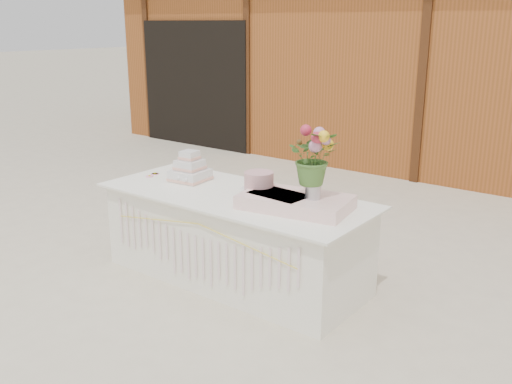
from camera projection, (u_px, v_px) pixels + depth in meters
The scene contains 9 objects.
ground at pixel (235, 278), 5.03m from camera, with size 80.00×80.00×0.00m, color beige.
barn at pixel (471, 54), 9.13m from camera, with size 12.60×4.60×3.30m.
cake_table at pixel (235, 237), 4.92m from camera, with size 2.40×1.00×0.77m.
wedding_cake at pixel (190, 171), 5.20m from camera, with size 0.34×0.34×0.28m.
pink_cake_stand at pixel (259, 184), 4.68m from camera, with size 0.31×0.31×0.22m.
satin_runner at pixel (296, 202), 4.43m from camera, with size 0.84×0.49×0.11m, color #FFD5CD.
flower_vase at pixel (313, 188), 4.32m from camera, with size 0.12×0.12×0.16m, color #BCBBC0.
bouquet at pixel (314, 151), 4.24m from camera, with size 0.38×0.33×0.42m, color #426C2B.
loose_flowers at pixel (152, 173), 5.46m from camera, with size 0.14×0.34×0.02m, color pink, non-canonical shape.
Camera 1 is at (2.94, -3.55, 2.16)m, focal length 40.00 mm.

